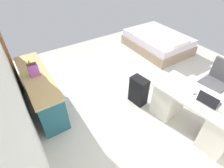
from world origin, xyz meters
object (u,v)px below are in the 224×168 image
(credenza, at_px, (41,91))
(laptop, at_px, (208,101))
(desk, at_px, (193,112))
(suitcase_black, at_px, (138,91))
(office_chair, at_px, (214,85))
(figurine_small, at_px, (29,62))
(bed, at_px, (158,42))
(computer_mouse, at_px, (194,93))

(credenza, distance_m, laptop, 3.02)
(desk, distance_m, suitcase_black, 1.09)
(office_chair, distance_m, figurine_small, 3.78)
(bed, relative_size, laptop, 5.72)
(desk, height_order, bed, desk)
(office_chair, xyz_separation_m, figurine_small, (2.23, 3.03, 0.40))
(office_chair, relative_size, bed, 0.49)
(office_chair, height_order, bed, office_chair)
(credenza, distance_m, suitcase_black, 1.97)
(laptop, xyz_separation_m, computer_mouse, (0.26, -0.01, -0.03))
(office_chair, bearing_deg, suitcase_black, 59.13)
(office_chair, relative_size, computer_mouse, 9.40)
(desk, bearing_deg, laptop, 176.51)
(office_chair, relative_size, credenza, 0.52)
(bed, distance_m, figurine_small, 3.76)
(office_chair, height_order, computer_mouse, office_chair)
(credenza, relative_size, laptop, 5.39)
(figurine_small, bearing_deg, desk, -139.57)
(bed, relative_size, figurine_small, 17.37)
(suitcase_black, relative_size, figurine_small, 5.53)
(bed, height_order, laptop, laptop)
(laptop, height_order, figurine_small, laptop)
(credenza, height_order, figurine_small, figurine_small)
(desk, bearing_deg, suitcase_black, 20.97)
(bed, xyz_separation_m, computer_mouse, (-2.40, 1.63, 0.51))
(suitcase_black, height_order, figurine_small, figurine_small)
(credenza, height_order, bed, credenza)
(laptop, bearing_deg, figurine_small, 38.61)
(bed, height_order, computer_mouse, computer_mouse)
(desk, xyz_separation_m, figurine_small, (2.45, 2.09, 0.44))
(laptop, bearing_deg, bed, -31.63)
(credenza, xyz_separation_m, suitcase_black, (-1.00, -1.70, -0.08))
(credenza, xyz_separation_m, computer_mouse, (-1.90, -2.09, 0.37))
(credenza, height_order, computer_mouse, same)
(office_chair, relative_size, suitcase_black, 1.54)
(credenza, relative_size, computer_mouse, 18.00)
(desk, distance_m, bed, 3.00)
(office_chair, distance_m, credenza, 3.52)
(computer_mouse, height_order, figurine_small, figurine_small)
(desk, distance_m, computer_mouse, 0.38)
(bed, bearing_deg, suitcase_black, 126.64)
(bed, distance_m, suitcase_black, 2.52)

